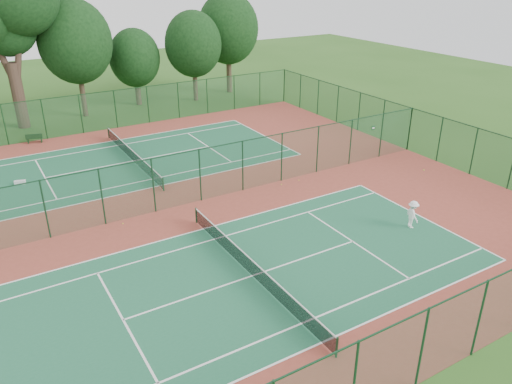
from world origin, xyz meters
TOP-DOWN VIEW (x-y plane):
  - ground at (0.00, 0.00)m, footprint 120.00×120.00m
  - red_pad at (0.00, 0.00)m, footprint 40.00×36.00m
  - court_near at (0.00, -9.00)m, footprint 23.77×10.97m
  - court_far at (0.00, 9.00)m, footprint 23.77×10.97m
  - fence_north at (0.00, 18.00)m, footprint 40.00×0.09m
  - fence_south at (0.00, -18.00)m, footprint 40.00×0.09m
  - fence_east at (20.00, 0.00)m, footprint 0.09×36.00m
  - fence_divider at (0.00, 0.00)m, footprint 40.00×0.09m
  - tennis_net_near at (0.00, -9.00)m, footprint 0.10×12.90m
  - tennis_net_far at (0.00, 9.00)m, footprint 0.10×12.90m
  - player_near at (10.36, -9.48)m, footprint 0.91×1.20m
  - bench at (-5.73, 17.36)m, footprint 1.38×0.71m
  - kit_bag at (-8.07, 8.74)m, footprint 0.76×0.46m
  - stray_ball_a at (7.29, -0.63)m, footprint 0.07×0.07m
  - stray_ball_b at (8.74, -0.65)m, footprint 0.06×0.06m
  - stray_ball_c at (-3.77, -0.55)m, footprint 0.07×0.07m
  - big_tree at (-5.70, 22.80)m, footprint 9.51×6.96m
  - evergreen_row at (0.50, 24.25)m, footprint 39.00×5.00m

SIDE VIEW (x-z plane):
  - ground at x=0.00m, z-range 0.00..0.00m
  - evergreen_row at x=0.50m, z-range -6.00..6.00m
  - red_pad at x=0.00m, z-range 0.00..0.01m
  - court_near at x=0.00m, z-range 0.01..0.02m
  - court_far at x=0.00m, z-range 0.01..0.02m
  - stray_ball_b at x=8.74m, z-range 0.01..0.07m
  - stray_ball_c at x=-3.77m, z-range 0.01..0.08m
  - stray_ball_a at x=7.29m, z-range 0.01..0.08m
  - kit_bag at x=-8.07m, z-range 0.01..0.28m
  - bench at x=-5.73m, z-range 0.02..0.84m
  - tennis_net_near at x=0.00m, z-range 0.06..1.03m
  - tennis_net_far at x=0.00m, z-range 0.06..1.03m
  - player_near at x=10.36m, z-range 0.02..1.67m
  - fence_east at x=20.00m, z-range 0.01..3.51m
  - fence_north at x=0.00m, z-range 0.01..3.51m
  - fence_south at x=0.00m, z-range 0.01..3.51m
  - fence_divider at x=0.00m, z-range 0.01..3.51m
  - big_tree at x=-5.70m, z-range 3.04..17.64m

